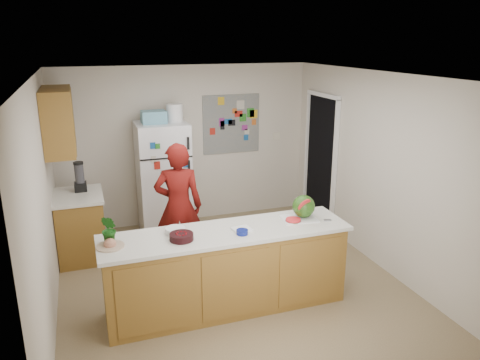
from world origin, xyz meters
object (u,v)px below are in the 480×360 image
object	(u,v)px
refrigerator	(164,178)
watermelon	(304,206)
cherry_bowl	(181,237)
person	(179,207)

from	to	relation	value
refrigerator	watermelon	xyz separation A→B (m)	(1.19, -2.31, 0.21)
refrigerator	cherry_bowl	world-z (taller)	refrigerator
refrigerator	cherry_bowl	size ratio (longest dim) A/B	6.96
refrigerator	cherry_bowl	bearing A→B (deg)	-95.85
refrigerator	person	size ratio (longest dim) A/B	1.02
refrigerator	watermelon	size ratio (longest dim) A/B	6.64
cherry_bowl	person	bearing A→B (deg)	79.67
person	watermelon	xyz separation A→B (m)	(1.22, -1.07, 0.23)
watermelon	cherry_bowl	world-z (taller)	watermelon
person	cherry_bowl	size ratio (longest dim) A/B	6.80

